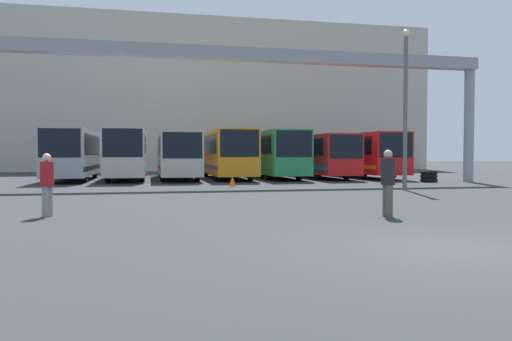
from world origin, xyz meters
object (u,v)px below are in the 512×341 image
object	(u,v)px
bus_slot_0	(73,152)
bus_slot_6	(358,153)
bus_slot_3	(226,152)
pedestrian_mid_right	(47,183)
pedestrian_near_left	(388,181)
bus_slot_1	(127,152)
lamp_post	(405,103)
bus_slot_5	(317,154)
tire_stack	(429,176)
bus_slot_2	(177,153)
traffic_cone	(232,181)
bus_slot_4	(272,152)

from	to	relation	value
bus_slot_0	bus_slot_6	bearing A→B (deg)	2.51
bus_slot_3	pedestrian_mid_right	bearing A→B (deg)	-111.86
pedestrian_near_left	bus_slot_1	bearing A→B (deg)	-161.64
bus_slot_1	lamp_post	size ratio (longest dim) A/B	1.60
bus_slot_5	lamp_post	size ratio (longest dim) A/B	1.49
tire_stack	pedestrian_mid_right	bearing A→B (deg)	-146.15
bus_slot_1	lamp_post	bearing A→B (deg)	-45.20
bus_slot_0	bus_slot_2	size ratio (longest dim) A/B	0.92
bus_slot_1	bus_slot_6	xyz separation A→B (m)	(16.94, -0.14, -0.05)
bus_slot_3	traffic_cone	size ratio (longest dim) A/B	19.00
bus_slot_1	bus_slot_0	bearing A→B (deg)	-163.10
bus_slot_3	pedestrian_near_left	size ratio (longest dim) A/B	5.82
bus_slot_6	pedestrian_near_left	distance (m)	24.40
bus_slot_6	bus_slot_3	bearing A→B (deg)	-176.52
bus_slot_1	lamp_post	xyz separation A→B (m)	(13.47, -13.56, 2.29)
tire_stack	lamp_post	bearing A→B (deg)	-129.52
bus_slot_0	tire_stack	bearing A→B (deg)	-17.03
bus_slot_1	tire_stack	xyz separation A→B (m)	(18.32, -7.68, -1.53)
bus_slot_3	bus_slot_5	bearing A→B (deg)	2.95
bus_slot_1	bus_slot_2	size ratio (longest dim) A/B	1.10
bus_slot_0	lamp_post	bearing A→B (deg)	-36.63
bus_slot_0	bus_slot_6	world-z (taller)	bus_slot_0
bus_slot_3	tire_stack	xyz separation A→B (m)	(11.54, -6.92, -1.54)
bus_slot_2	bus_slot_3	world-z (taller)	bus_slot_3
bus_slot_5	bus_slot_6	world-z (taller)	bus_slot_6
bus_slot_2	bus_slot_4	bearing A→B (deg)	1.94
bus_slot_2	bus_slot_6	xyz separation A→B (m)	(13.55, 0.43, 0.05)
bus_slot_2	bus_slot_3	size ratio (longest dim) A/B	1.04
bus_slot_6	pedestrian_mid_right	size ratio (longest dim) A/B	6.86
bus_slot_2	lamp_post	distance (m)	16.62
bus_slot_3	pedestrian_near_left	world-z (taller)	bus_slot_3
traffic_cone	tire_stack	xyz separation A→B (m)	(12.54, 1.73, 0.08)
bus_slot_4	bus_slot_6	bearing A→B (deg)	1.69
pedestrian_near_left	traffic_cone	world-z (taller)	pedestrian_near_left
bus_slot_6	lamp_post	bearing A→B (deg)	-104.51
bus_slot_6	bus_slot_4	bearing A→B (deg)	-178.31
bus_slot_1	pedestrian_mid_right	world-z (taller)	bus_slot_1
bus_slot_4	bus_slot_6	size ratio (longest dim) A/B	0.97
bus_slot_0	bus_slot_3	bearing A→B (deg)	1.54
traffic_cone	tire_stack	world-z (taller)	tire_stack
pedestrian_near_left	traffic_cone	bearing A→B (deg)	-171.74
tire_stack	pedestrian_near_left	bearing A→B (deg)	-124.59
pedestrian_near_left	lamp_post	distance (m)	11.24
bus_slot_4	traffic_cone	world-z (taller)	bus_slot_4
bus_slot_0	bus_slot_5	size ratio (longest dim) A/B	0.89
pedestrian_mid_right	lamp_post	world-z (taller)	lamp_post
bus_slot_2	pedestrian_near_left	distance (m)	22.69
bus_slot_4	tire_stack	size ratio (longest dim) A/B	11.08
bus_slot_1	pedestrian_near_left	xyz separation A→B (m)	(7.90, -22.78, -0.92)
bus_slot_4	pedestrian_mid_right	world-z (taller)	bus_slot_4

